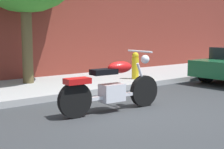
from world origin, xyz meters
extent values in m
plane|color=#303335|center=(0.00, 0.00, 0.00)|extent=(60.00, 60.00, 0.00)
cube|color=#9C9C9C|center=(0.00, 3.10, 0.07)|extent=(20.61, 2.76, 0.14)
cylinder|color=black|center=(0.44, 0.18, 0.31)|extent=(0.62, 0.15, 0.62)
cylinder|color=black|center=(-1.10, 0.28, 0.31)|extent=(0.62, 0.15, 0.62)
cube|color=silver|center=(-0.33, 0.23, 0.36)|extent=(0.46, 0.31, 0.32)
cube|color=silver|center=(-0.33, 0.23, 0.29)|extent=(1.39, 0.17, 0.06)
ellipsoid|color=red|center=(-0.15, 0.22, 0.82)|extent=(0.54, 0.29, 0.22)
cube|color=black|center=(-0.51, 0.24, 0.76)|extent=(0.49, 0.27, 0.10)
cube|color=red|center=(-1.05, 0.28, 0.64)|extent=(0.45, 0.27, 0.10)
cylinder|color=silver|center=(0.38, 0.18, 0.59)|extent=(0.27, 0.07, 0.58)
cylinder|color=silver|center=(0.32, 0.19, 1.10)|extent=(0.08, 0.70, 0.04)
sphere|color=silver|center=(0.46, 0.18, 0.94)|extent=(0.17, 0.17, 0.17)
cylinder|color=silver|center=(-0.57, 0.41, 0.26)|extent=(0.80, 0.14, 0.09)
cylinder|color=black|center=(4.06, 1.27, 0.32)|extent=(0.65, 0.25, 0.64)
cylinder|color=brown|center=(-0.45, 3.61, 1.36)|extent=(0.28, 0.28, 2.71)
cylinder|color=gold|center=(2.26, 2.40, 0.38)|extent=(0.20, 0.20, 0.75)
sphere|color=gold|center=(2.26, 2.40, 0.81)|extent=(0.19, 0.19, 0.19)
camera|label=1|loc=(-4.00, -4.35, 1.46)|focal=51.90mm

